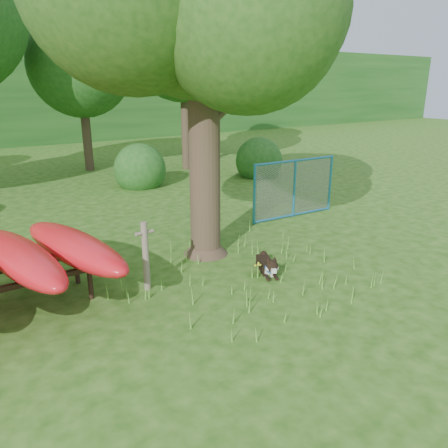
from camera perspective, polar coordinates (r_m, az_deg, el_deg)
ground at (r=7.36m, az=4.07°, el=-10.10°), size 80.00×80.00×0.00m
wooden_post at (r=7.61m, az=-10.20°, el=-3.92°), size 0.34×0.12×1.24m
husky_dog at (r=8.34m, az=5.74°, el=-5.44°), size 0.57×0.92×0.44m
fence_section at (r=11.81m, az=9.17°, el=4.61°), size 2.67×0.22×2.60m
wildflower_clump at (r=8.19m, az=4.46°, el=-5.46°), size 0.12×0.10×0.26m
bg_tree_c at (r=18.91m, az=-18.28°, el=19.05°), size 4.00×4.00×6.12m
bg_tree_d at (r=18.52m, az=-5.34°, el=22.89°), size 4.80×4.80×7.50m
bg_tree_e at (r=22.64m, az=-2.22°, el=22.40°), size 4.60×4.60×7.55m
shrub_right at (r=17.16m, az=4.53°, el=6.24°), size 1.80×1.80×1.80m
shrub_mid at (r=15.70m, az=-10.79°, el=4.88°), size 1.80×1.80×1.80m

